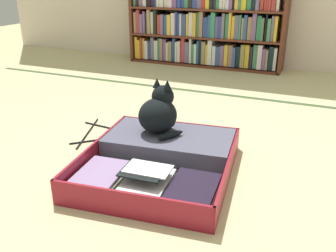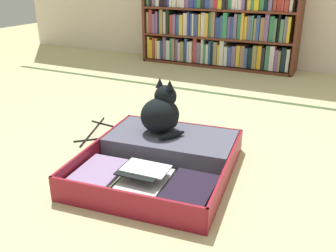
{
  "view_description": "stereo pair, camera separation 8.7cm",
  "coord_description": "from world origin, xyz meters",
  "views": [
    {
      "loc": [
        0.57,
        -1.45,
        0.89
      ],
      "look_at": [
        -0.05,
        0.0,
        0.24
      ],
      "focal_mm": 39.43,
      "sensor_mm": 36.0,
      "label": 1
    },
    {
      "loc": [
        0.65,
        -1.41,
        0.89
      ],
      "look_at": [
        -0.05,
        0.0,
        0.24
      ],
      "focal_mm": 39.43,
      "sensor_mm": 36.0,
      "label": 2
    }
  ],
  "objects": [
    {
      "name": "open_suitcase",
      "position": [
        -0.09,
        0.03,
        0.05
      ],
      "size": [
        0.76,
        0.84,
        0.12
      ],
      "color": "maroon",
      "rests_on": "ground_plane"
    },
    {
      "name": "tatami_border",
      "position": [
        0.0,
        1.31,
        0.0
      ],
      "size": [
        4.8,
        0.05,
        0.0
      ],
      "color": "#3D5330",
      "rests_on": "ground_plane"
    },
    {
      "name": "black_cat",
      "position": [
        -0.18,
        0.19,
        0.22
      ],
      "size": [
        0.26,
        0.25,
        0.28
      ],
      "color": "black",
      "rests_on": "open_suitcase"
    },
    {
      "name": "bookshelf",
      "position": [
        -0.6,
        2.23,
        0.42
      ],
      "size": [
        1.59,
        0.29,
        0.86
      ],
      "color": "brown",
      "rests_on": "ground_plane"
    },
    {
      "name": "ground_plane",
      "position": [
        0.0,
        0.0,
        0.0
      ],
      "size": [
        10.0,
        10.0,
        0.0
      ],
      "primitive_type": "plane",
      "color": "#C8BF89"
    },
    {
      "name": "clothes_hanger",
      "position": [
        -0.63,
        0.24,
        0.0
      ],
      "size": [
        0.29,
        0.43,
        0.01
      ],
      "color": "black",
      "rests_on": "ground_plane"
    }
  ]
}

